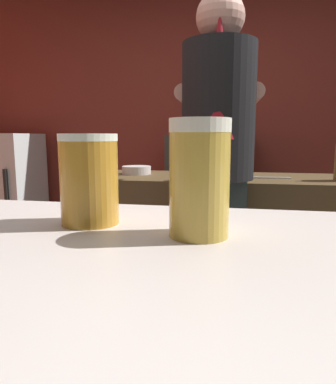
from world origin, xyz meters
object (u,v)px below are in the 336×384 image
(bottle_olive_oil, at_px, (191,124))
(bartender, at_px, (217,159))
(chefs_knife, at_px, (269,178))
(pint_glass_near, at_px, (199,178))
(mini_fridge, at_px, (5,193))
(mixing_bowl, at_px, (137,170))
(bottle_vinegar, at_px, (204,125))
(pint_glass_far, at_px, (89,179))

(bottle_olive_oil, bearing_deg, bartender, -78.82)
(chefs_knife, xyz_separation_m, pint_glass_near, (-0.24, -1.68, 0.18))
(mini_fridge, relative_size, mixing_bowl, 6.34)
(mini_fridge, xyz_separation_m, bottle_vinegar, (1.96, 0.26, 0.67))
(mixing_bowl, distance_m, pint_glass_near, 1.87)
(bottle_vinegar, bearing_deg, bartender, -82.94)
(bottle_vinegar, bearing_deg, bottle_olive_oil, -171.14)
(chefs_knife, height_order, pint_glass_far, pint_glass_far)
(bartender, distance_m, bottle_vinegar, 1.73)
(chefs_knife, bearing_deg, bottle_olive_oil, 112.53)
(pint_glass_near, bearing_deg, pint_glass_far, 167.20)
(pint_glass_far, xyz_separation_m, bottle_olive_oil, (-0.21, 2.92, 0.17))
(mini_fridge, height_order, pint_glass_near, mini_fridge)
(mini_fridge, height_order, bottle_olive_oil, bottle_olive_oil)
(bottle_vinegar, bearing_deg, chefs_knife, -69.25)
(bartender, xyz_separation_m, chefs_knife, (0.28, 0.41, -0.13))
(pint_glass_near, distance_m, bottle_olive_oil, 2.98)
(mini_fridge, bearing_deg, chefs_knife, -22.92)
(chefs_knife, xyz_separation_m, bottle_olive_oil, (-0.61, 1.28, 0.35))
(bartender, height_order, mixing_bowl, bartender)
(mini_fridge, relative_size, pint_glass_near, 8.21)
(pint_glass_near, relative_size, bottle_vinegar, 0.60)
(mixing_bowl, relative_size, bottle_olive_oil, 0.73)
(bottle_vinegar, bearing_deg, pint_glass_near, -85.20)
(mixing_bowl, xyz_separation_m, bottle_vinegar, (0.33, 1.20, 0.32))
(bartender, bearing_deg, mini_fridge, 54.73)
(mixing_bowl, xyz_separation_m, pint_glass_far, (0.42, -1.74, 0.15))
(chefs_knife, height_order, bottle_olive_oil, bottle_olive_oil)
(pint_glass_near, bearing_deg, mini_fridge, 129.12)
(bottle_olive_oil, bearing_deg, pint_glass_near, -82.83)
(bottle_olive_oil, bearing_deg, mini_fridge, -172.52)
(pint_glass_far, distance_m, bottle_vinegar, 2.94)
(mini_fridge, relative_size, bartender, 0.66)
(mini_fridge, bearing_deg, mixing_bowl, -29.99)
(chefs_knife, distance_m, bottle_vinegar, 1.43)
(pint_glass_near, distance_m, bottle_vinegar, 2.99)
(mini_fridge, height_order, chefs_knife, mini_fridge)
(mini_fridge, xyz_separation_m, chefs_knife, (2.45, -1.03, 0.32))
(bottle_olive_oil, bearing_deg, bottle_vinegar, 8.86)
(chefs_knife, xyz_separation_m, bottle_vinegar, (-0.49, 1.29, 0.34))
(bartender, xyz_separation_m, bottle_vinegar, (-0.21, 1.70, 0.22))
(bartender, bearing_deg, mixing_bowl, 45.37)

